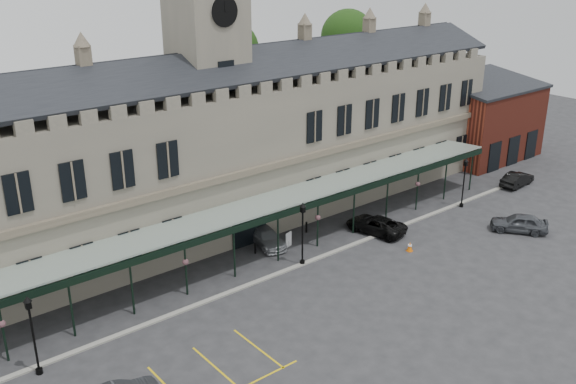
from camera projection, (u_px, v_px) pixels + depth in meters
ground at (343, 298)px, 43.85m from camera, size 140.00×140.00×0.00m
station_building at (213, 153)px, 53.02m from camera, size 60.00×10.36×17.30m
clock_tower at (208, 73)px, 50.67m from camera, size 5.60×5.60×24.80m
canopy at (276, 231)px, 48.38m from camera, size 50.00×4.10×4.30m
brick_annex at (484, 120)px, 71.70m from camera, size 12.40×8.36×9.23m
kerb at (292, 268)px, 47.81m from camera, size 60.00×0.40×0.12m
tree_behind_mid at (228, 52)px, 61.99m from camera, size 6.00×6.00×16.00m
tree_behind_right at (348, 38)px, 71.39m from camera, size 6.00×6.00×16.00m
lamp_post_left at (32, 329)px, 35.12m from camera, size 0.47×0.47×5.00m
lamp_post_mid at (303, 228)px, 47.38m from camera, size 0.48×0.48×5.06m
lamp_post_right at (464, 178)px, 58.07m from camera, size 0.45×0.45×4.70m
traffic_cone at (410, 247)px, 50.44m from camera, size 0.49×0.49×0.77m
sign_board at (289, 240)px, 51.09m from camera, size 0.72×0.24×1.25m
bollard_left at (255, 249)px, 50.04m from camera, size 0.15×0.15×0.85m
bollard_right at (306, 227)px, 53.68m from camera, size 0.17×0.17×0.94m
car_taxi at (266, 237)px, 51.43m from camera, size 2.72×4.90×1.34m
car_van at (376, 225)px, 53.57m from camera, size 3.45×5.52×1.42m
car_right_a at (519, 223)px, 53.73m from camera, size 4.25×4.83×1.58m
car_right_b at (517, 179)px, 63.91m from camera, size 4.45×1.87×1.43m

